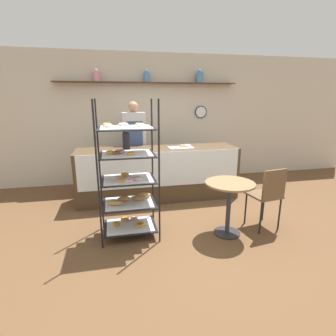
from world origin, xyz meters
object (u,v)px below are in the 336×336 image
pastry_rack (128,179)px  coffee_carafe (126,141)px  cafe_chair (268,192)px  donut_tray_counter (183,147)px  person_worker (134,143)px  cafe_table (229,196)px

pastry_rack → coffee_carafe: size_ratio=5.18×
cafe_chair → donut_tray_counter: 1.74m
person_worker → coffee_carafe: person_worker is taller
cafe_table → donut_tray_counter: bearing=98.3°
coffee_carafe → cafe_table: bearing=-49.1°
pastry_rack → donut_tray_counter: bearing=49.0°
pastry_rack → coffee_carafe: 1.21m
person_worker → coffee_carafe: size_ratio=5.03×
donut_tray_counter → pastry_rack: bearing=-131.0°
coffee_carafe → person_worker: bearing=73.1°
donut_tray_counter → cafe_table: bearing=-81.7°
cafe_chair → coffee_carafe: coffee_carafe is taller
person_worker → cafe_table: person_worker is taller
person_worker → coffee_carafe: 0.66m
cafe_table → coffee_carafe: (-1.24, 1.43, 0.55)m
person_worker → donut_tray_counter: bearing=-33.0°
cafe_chair → donut_tray_counter: donut_tray_counter is taller
cafe_chair → cafe_table: bearing=-8.4°
pastry_rack → person_worker: bearing=82.1°
pastry_rack → donut_tray_counter: pastry_rack is taller
person_worker → cafe_table: bearing=-62.8°
coffee_carafe → donut_tray_counter: size_ratio=0.78×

